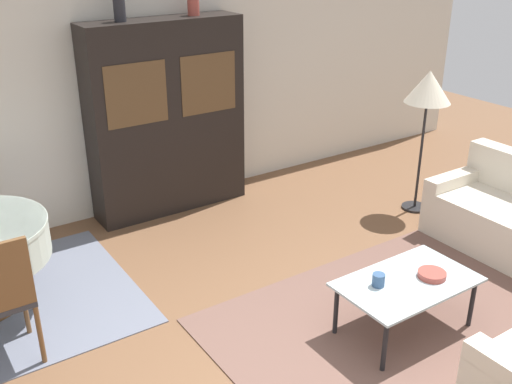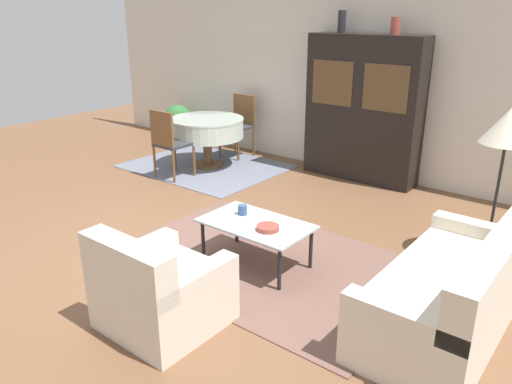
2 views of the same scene
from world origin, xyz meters
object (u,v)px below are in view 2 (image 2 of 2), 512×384
object	(u,v)px
vase_tall	(342,22)
armchair	(159,291)
dining_table	(207,128)
floor_lamp	(508,130)
dining_chair_near	(169,140)
potted_plant	(178,121)
coffee_table	(256,227)
cup	(242,210)
couch	(453,293)
dining_chair_far	(240,121)
display_cabinet	(363,109)
vase_short	(395,26)
bowl	(268,228)

from	to	relation	value
vase_tall	armchair	bearing A→B (deg)	-77.85
dining_table	floor_lamp	world-z (taller)	floor_lamp
dining_chair_near	potted_plant	world-z (taller)	dining_chair_near
coffee_table	cup	distance (m)	0.26
couch	dining_chair_far	world-z (taller)	dining_chair_far
vase_tall	floor_lamp	bearing A→B (deg)	-30.48
floor_lamp	potted_plant	distance (m)	5.98
couch	display_cabinet	xyz separation A→B (m)	(-2.28, 2.86, 0.71)
cup	potted_plant	xyz separation A→B (m)	(-3.80, 2.69, -0.08)
display_cabinet	potted_plant	distance (m)	3.62
cup	couch	bearing A→B (deg)	1.67
couch	floor_lamp	world-z (taller)	floor_lamp
dining_chair_near	coffee_table	bearing A→B (deg)	-25.91
floor_lamp	coffee_table	bearing A→B (deg)	-139.81
coffee_table	dining_table	xyz separation A→B (m)	(-2.59, 2.05, 0.21)
display_cabinet	vase_tall	world-z (taller)	vase_tall
display_cabinet	vase_short	distance (m)	1.18
floor_lamp	vase_short	bearing A→B (deg)	140.02
couch	dining_chair_near	xyz separation A→B (m)	(-4.41, 1.13, 0.27)
dining_table	display_cabinet	bearing A→B (deg)	23.95
armchair	vase_tall	bearing A→B (deg)	102.15
display_cabinet	potted_plant	size ratio (longest dim) A/B	2.91
dining_table	potted_plant	world-z (taller)	dining_table
vase_tall	potted_plant	xyz separation A→B (m)	(-3.15, -0.23, -1.76)
couch	potted_plant	size ratio (longest dim) A/B	2.67
cup	vase_tall	distance (m)	3.43
dining_table	floor_lamp	distance (m)	4.42
dining_table	coffee_table	bearing A→B (deg)	-38.30
dining_chair_near	floor_lamp	xyz separation A→B (m)	(4.33, 0.20, 0.74)
couch	coffee_table	xyz separation A→B (m)	(-1.82, -0.13, 0.09)
dining_chair_far	bowl	bearing A→B (deg)	133.81
coffee_table	dining_chair_near	size ratio (longest dim) A/B	1.04
dining_table	cup	distance (m)	3.08
armchair	coffee_table	bearing A→B (deg)	91.69
coffee_table	vase_short	world-z (taller)	vase_short
floor_lamp	potted_plant	bearing A→B (deg)	167.22
coffee_table	cup	world-z (taller)	cup
vase_tall	bowl	bearing A→B (deg)	-70.83
dining_chair_far	couch	bearing A→B (deg)	148.50
coffee_table	dining_chair_near	distance (m)	2.89
armchair	potted_plant	world-z (taller)	armchair
display_cabinet	coffee_table	bearing A→B (deg)	-81.23
couch	coffee_table	world-z (taller)	couch
display_cabinet	bowl	xyz separation A→B (m)	(0.65, -3.06, -0.55)
cup	coffee_table	bearing A→B (deg)	-18.14
display_cabinet	dining_chair_far	distance (m)	2.18
couch	dining_table	distance (m)	4.82
dining_chair_near	vase_short	distance (m)	3.41
couch	coffee_table	bearing A→B (deg)	94.25
couch	vase_short	distance (m)	3.90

